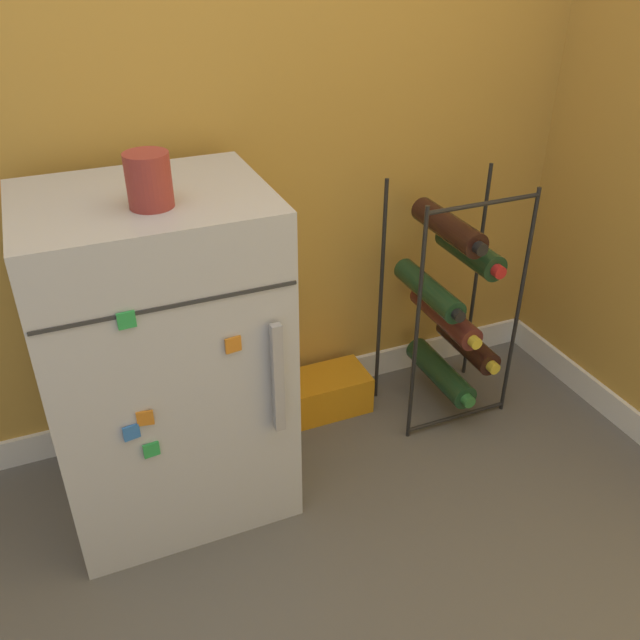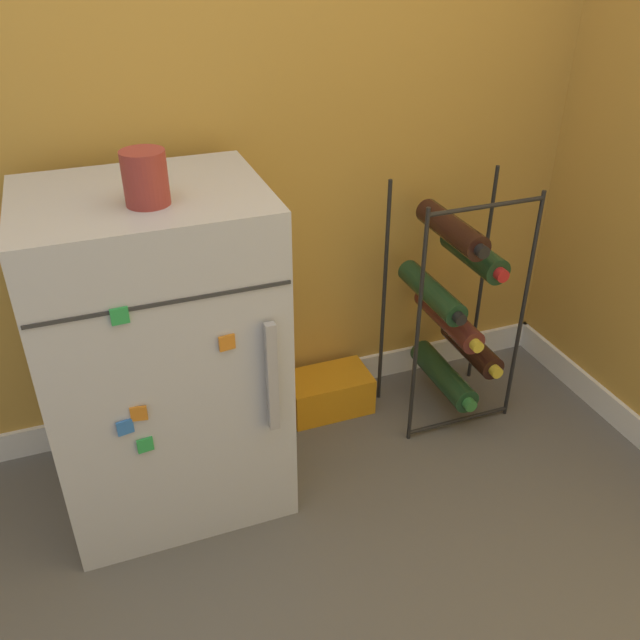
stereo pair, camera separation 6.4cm
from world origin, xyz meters
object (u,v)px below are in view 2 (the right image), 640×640
fridge_top_cup (145,178)px  soda_box (328,392)px  wine_rack (453,308)px  mini_fridge (162,356)px

fridge_top_cup → soda_box: bearing=26.2°
wine_rack → soda_box: bearing=161.8°
mini_fridge → fridge_top_cup: size_ratio=7.62×
mini_fridge → soda_box: size_ratio=3.27×
mini_fridge → wine_rack: mini_fridge is taller
soda_box → wine_rack: bearing=-18.2°
mini_fridge → fridge_top_cup: fridge_top_cup is taller
soda_box → fridge_top_cup: bearing=-153.8°
mini_fridge → soda_box: mini_fridge is taller
mini_fridge → soda_box: bearing=18.3°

